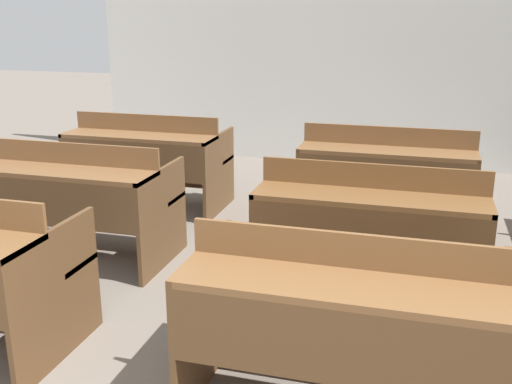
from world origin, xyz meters
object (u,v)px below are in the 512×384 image
object	(u,v)px
bench_third_left	(148,157)
bench_third_center	(386,174)
bench_second_left	(73,195)
bench_second_center	(370,224)
bench_front_center	(347,317)

from	to	relation	value
bench_third_left	bench_third_center	size ratio (longest dim) A/B	1.00
bench_second_left	bench_second_center	distance (m)	2.03
bench_front_center	bench_second_left	world-z (taller)	same
bench_second_center	bench_third_center	size ratio (longest dim) A/B	1.00
bench_third_center	bench_second_center	bearing A→B (deg)	-90.40
bench_second_center	bench_front_center	bearing A→B (deg)	-89.35
bench_front_center	bench_second_left	size ratio (longest dim) A/B	1.00
bench_front_center	bench_second_center	world-z (taller)	same
bench_front_center	bench_third_left	size ratio (longest dim) A/B	1.00
bench_front_center	bench_second_center	bearing A→B (deg)	90.65
bench_second_left	bench_third_center	world-z (taller)	same
bench_front_center	bench_third_center	distance (m)	2.39
bench_second_left	bench_third_left	size ratio (longest dim) A/B	1.00
bench_second_center	bench_third_center	bearing A→B (deg)	89.60
bench_third_left	bench_second_center	bearing A→B (deg)	-31.22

